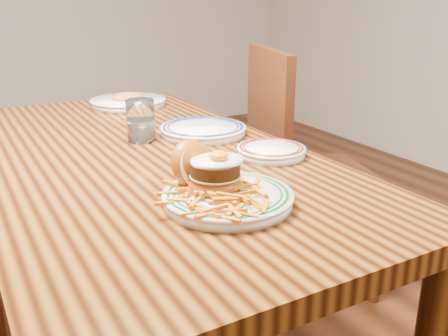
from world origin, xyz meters
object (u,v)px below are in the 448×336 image
chair_right (298,166)px  main_plate (222,187)px  table (140,181)px  side_plate (271,150)px

chair_right → main_plate: chair_right is taller
table → main_plate: size_ratio=5.47×
main_plate → side_plate: bearing=15.2°
side_plate → main_plate: bearing=-137.8°
table → chair_right: bearing=14.3°
chair_right → side_plate: (-0.42, -0.41, 0.24)m
main_plate → side_plate: 0.35m
table → main_plate: (0.03, -0.44, 0.12)m
table → side_plate: bearing=-36.5°
table → chair_right: 0.76m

